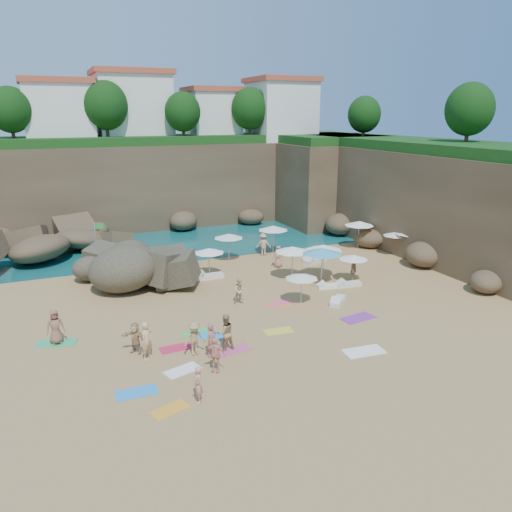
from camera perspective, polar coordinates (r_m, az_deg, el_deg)
name	(u,v)px	position (r m, az deg, el deg)	size (l,w,h in m)	color
ground	(245,305)	(29.59, -1.24, -5.63)	(120.00, 120.00, 0.00)	tan
seawater	(144,214)	(57.48, -12.70, 4.68)	(120.00, 120.00, 0.00)	#0C4751
cliff_back	(171,183)	(52.43, -9.72, 8.21)	(44.00, 8.00, 8.00)	brown
cliff_right	(415,197)	(45.06, 17.68, 6.44)	(8.00, 30.00, 8.00)	brown
cliff_corner	(322,181)	(53.52, 7.58, 8.46)	(10.00, 12.00, 8.00)	brown
rock_promontory	(40,257)	(42.89, -23.50, -0.08)	(12.00, 7.00, 2.00)	brown
clifftop_buildings	(175,110)	(52.98, -9.27, 16.17)	(28.48, 9.48, 7.00)	white
clifftop_trees	(212,109)	(47.48, -5.08, 16.37)	(35.60, 23.82, 4.40)	#11380F
rock_outcrop	(119,284)	(34.32, -15.36, -3.12)	(7.34, 5.51, 2.94)	brown
flag_pole	(97,239)	(37.46, -17.70, 1.81)	(0.67, 0.16, 3.46)	silver
parasol_0	(209,251)	(34.32, -5.40, 0.61)	(2.12, 2.12, 2.00)	silver
parasol_1	(229,236)	(37.91, -3.15, 2.31)	(2.24, 2.24, 2.12)	silver
parasol_2	(273,228)	(39.89, 1.97, 3.22)	(2.40, 2.40, 2.27)	silver
parasol_3	(359,223)	(42.30, 11.72, 3.67)	(2.43, 2.43, 2.30)	silver
parasol_4	(410,232)	(40.79, 17.16, 2.66)	(2.29, 2.29, 2.16)	silver
parasol_5	(293,249)	(33.64, 4.20, 0.77)	(2.41, 2.41, 2.28)	silver
parasol_7	(353,257)	(33.73, 11.07, -0.12)	(1.97, 1.97, 1.86)	silver
parasol_8	(396,234)	(41.00, 15.68, 2.45)	(1.97, 1.97, 1.87)	silver
parasol_9	(302,276)	(29.39, 5.24, -2.31)	(1.96, 1.96, 1.86)	silver
parasol_10	(322,251)	(32.82, 7.58, 0.58)	(2.60, 2.60, 2.46)	silver
parasol_11	(324,248)	(33.96, 7.77, 0.96)	(2.51, 2.51, 2.37)	silver
lounger_0	(209,276)	(34.32, -5.34, -2.33)	(1.94, 0.65, 0.30)	silver
lounger_1	(312,260)	(38.40, 6.45, -0.41)	(1.58, 0.53, 0.25)	white
lounger_2	(315,261)	(38.02, 6.77, -0.53)	(2.02, 0.67, 0.31)	silver
lounger_3	(348,284)	(33.23, 10.50, -3.19)	(1.70, 0.57, 0.26)	silver
lounger_4	(329,286)	(32.72, 8.33, -3.42)	(1.55, 0.52, 0.24)	white
lounger_5	(338,301)	(30.23, 9.36, -5.09)	(1.74, 0.58, 0.27)	silver
towel_0	(136,392)	(21.50, -13.50, -14.93)	(1.68, 0.84, 0.03)	#298DDF
towel_1	(233,350)	(24.27, -2.60, -10.68)	(1.70, 0.85, 0.03)	#CB4F7B
towel_2	(170,410)	(20.19, -9.81, -16.91)	(1.45, 0.72, 0.03)	orange
towel_3	(195,333)	(26.19, -6.96, -8.70)	(1.47, 0.74, 0.03)	green
towel_5	(183,370)	(22.75, -8.39, -12.79)	(1.58, 0.79, 0.03)	white
towel_6	(358,318)	(28.33, 11.59, -6.94)	(1.94, 0.97, 0.03)	purple
towel_7	(176,348)	(24.73, -9.14, -10.35)	(1.54, 0.77, 0.03)	#D02447
towel_8	(212,336)	(25.79, -5.08, -9.04)	(1.80, 0.90, 0.03)	#2A95E2
towel_9	(279,303)	(29.83, 2.62, -5.43)	(1.61, 0.80, 0.03)	#E1576B
towel_10	(277,305)	(29.54, 2.46, -5.65)	(1.47, 0.73, 0.03)	orange
towel_11	(56,343)	(26.79, -21.88, -9.21)	(1.91, 0.96, 0.03)	#31AD68
towel_12	(278,331)	(26.23, 2.57, -8.55)	(1.52, 0.76, 0.03)	yellow
towel_13	(364,351)	(24.65, 12.24, -10.60)	(1.95, 0.98, 0.03)	white
person_stand_0	(147,341)	(23.65, -12.35, -9.43)	(0.66, 0.43, 1.80)	#DEAC74
person_stand_1	(225,332)	(23.97, -3.53, -8.70)	(0.88, 0.68, 1.80)	#A58252
person_stand_2	(264,244)	(39.50, 0.88, 1.35)	(1.18, 0.49, 1.83)	tan
person_stand_3	(353,271)	(33.70, 11.08, -1.65)	(1.00, 0.42, 1.71)	#98714C
person_stand_4	(278,257)	(36.49, 2.55, -0.07)	(0.79, 0.43, 1.62)	tan
person_stand_5	(169,264)	(34.71, -9.86, -0.91)	(1.76, 0.51, 1.90)	tan
person_stand_6	(198,385)	(20.15, -6.66, -14.40)	(0.54, 0.36, 1.49)	tan
person_lie_0	(195,351)	(23.91, -6.98, -10.68)	(1.05, 1.62, 0.43)	tan
person_lie_1	(215,367)	(22.44, -4.66, -12.58)	(0.92, 1.57, 0.38)	#F0A088
person_lie_2	(57,339)	(26.63, -21.80, -8.85)	(0.85, 1.73, 0.46)	#895944
person_lie_3	(136,349)	(24.58, -13.55, -10.30)	(1.39, 1.49, 0.40)	tan
person_lie_4	(212,353)	(23.71, -5.06, -10.93)	(0.57, 1.57, 0.37)	#A15D50
person_lie_5	(240,299)	(29.72, -1.84, -4.94)	(0.74, 1.52, 0.58)	#DAAD7C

